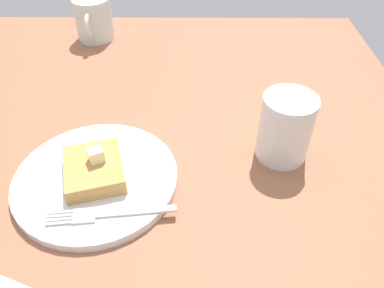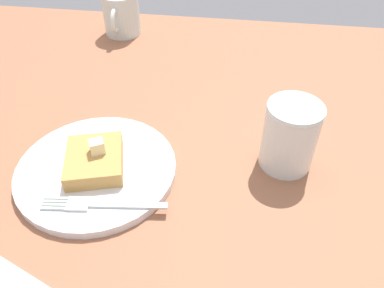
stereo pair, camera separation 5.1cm
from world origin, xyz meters
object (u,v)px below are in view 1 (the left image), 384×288
Objects in this scene: plate at (96,178)px; coffee_mug at (94,19)px; fork at (104,214)px; syrup_jar at (285,129)px.

plate is 44.66cm from coffee_mug.
plate is 7.15cm from fork.
coffee_mug is at bearing -168.89° from plate.
coffee_mug is (-37.72, -35.07, -0.31)cm from syrup_jar.
plate is 2.24× the size of syrup_jar.
fork is 51.64cm from coffee_mug.
syrup_jar is 0.92× the size of coffee_mug.
syrup_jar reaches higher than plate.
fork is at bearing 19.72° from plate.
syrup_jar is at bearing 117.71° from fork.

